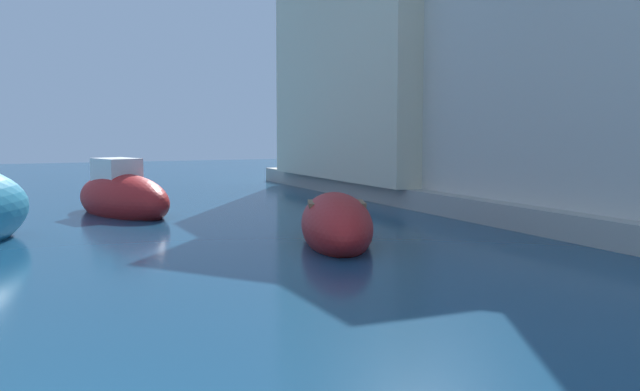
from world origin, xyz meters
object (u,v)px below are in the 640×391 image
at_px(waterfront_building_main, 638,34).
at_px(moored_boat_5, 336,224).
at_px(waterfront_building_annex, 419,38).
at_px(moored_boat_0, 122,197).

bearing_deg(waterfront_building_main, moored_boat_5, 176.71).
height_order(waterfront_building_main, waterfront_building_annex, waterfront_building_annex).
distance_m(waterfront_building_main, waterfront_building_annex, 8.72).
height_order(moored_boat_0, moored_boat_5, moored_boat_0).
relative_size(moored_boat_0, waterfront_building_main, 0.37).
distance_m(moored_boat_0, moored_boat_5, 6.47).
xyz_separation_m(moored_boat_5, waterfront_building_annex, (6.80, 8.28, 4.61)).
distance_m(moored_boat_5, waterfront_building_annex, 11.67).
xyz_separation_m(moored_boat_0, waterfront_building_annex, (9.75, 2.52, 4.52)).
bearing_deg(waterfront_building_annex, waterfront_building_main, -90.00).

